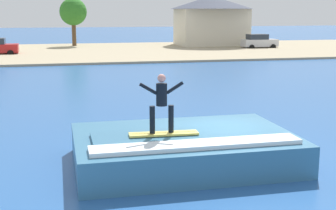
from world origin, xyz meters
TOP-DOWN VIEW (x-y plane):
  - ground_plane at (0.00, 0.00)m, footprint 260.00×260.00m
  - wave_crest at (-1.44, -0.34)m, footprint 6.64×4.49m
  - surfboard at (-2.16, -0.69)m, footprint 2.07×0.56m
  - surfer at (-2.22, -0.69)m, footprint 1.31×0.32m
  - shoreline_bank at (0.00, 41.13)m, footprint 120.00×25.94m
  - car_far_shore at (19.48, 41.39)m, footprint 4.39×2.15m
  - house_gabled_white at (15.04, 47.09)m, footprint 11.01×11.01m
  - tree_short_bushy at (-2.97, 49.61)m, footprint 3.52×3.52m

SIDE VIEW (x-z plane):
  - ground_plane at x=0.00m, z-range 0.00..0.00m
  - shoreline_bank at x=0.00m, z-range 0.00..0.20m
  - wave_crest at x=-1.44m, z-range -0.03..1.05m
  - car_far_shore at x=19.48m, z-range 0.02..1.88m
  - surfboard at x=-2.16m, z-range 1.08..1.14m
  - surfer at x=-2.22m, z-range 1.25..2.99m
  - house_gabled_white at x=15.04m, z-range 0.57..7.27m
  - tree_short_bushy at x=-2.97m, z-range 1.35..7.72m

